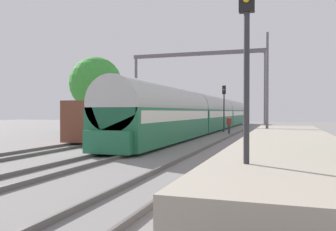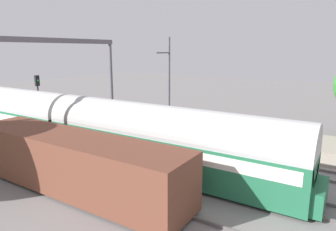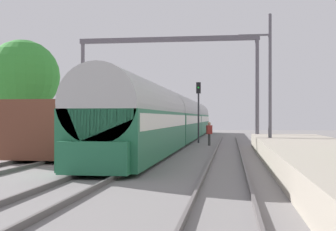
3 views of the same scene
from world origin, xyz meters
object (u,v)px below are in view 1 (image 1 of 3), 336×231
(passenger_train, at_px, (210,113))
(catenary_gantry, at_px, (197,75))
(railway_signal_near, at_px, (247,58))
(railway_signal_far, at_px, (224,102))
(person_crossing, at_px, (229,123))
(freight_car, at_px, (124,120))

(passenger_train, height_order, catenary_gantry, catenary_gantry)
(passenger_train, relative_size, catenary_gantry, 3.77)
(railway_signal_near, distance_m, railway_signal_far, 28.84)
(passenger_train, height_order, person_crossing, passenger_train)
(railway_signal_near, relative_size, catenary_gantry, 0.41)
(passenger_train, height_order, railway_signal_near, railway_signal_near)
(passenger_train, xyz_separation_m, railway_signal_near, (6.98, -30.69, 1.46))
(freight_car, relative_size, railway_signal_near, 2.40)
(freight_car, bearing_deg, railway_signal_near, -56.35)
(catenary_gantry, bearing_deg, railway_signal_near, -73.82)
(railway_signal_near, bearing_deg, person_crossing, 99.15)
(passenger_train, bearing_deg, person_crossing, -62.38)
(railway_signal_far, bearing_deg, catenary_gantry, -113.80)
(railway_signal_far, bearing_deg, person_crossing, -72.88)
(railway_signal_near, bearing_deg, freight_car, 123.65)
(railway_signal_far, height_order, catenary_gantry, catenary_gantry)
(passenger_train, bearing_deg, freight_car, -107.52)
(catenary_gantry, bearing_deg, passenger_train, 90.00)
(railway_signal_near, bearing_deg, railway_signal_far, 100.10)
(person_crossing, bearing_deg, passenger_train, 91.97)
(freight_car, height_order, railway_signal_far, railway_signal_far)
(person_crossing, distance_m, railway_signal_far, 4.06)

